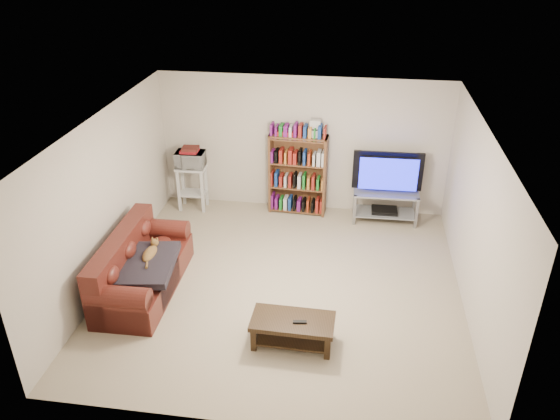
% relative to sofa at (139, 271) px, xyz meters
% --- Properties ---
extents(floor, '(5.00, 5.00, 0.00)m').
position_rel_sofa_xyz_m(floor, '(1.99, 0.37, -0.30)').
color(floor, tan).
rests_on(floor, ground).
extents(ceiling, '(5.00, 5.00, 0.00)m').
position_rel_sofa_xyz_m(ceiling, '(1.99, 0.37, 2.10)').
color(ceiling, white).
rests_on(ceiling, ground).
extents(wall_back, '(5.00, 0.00, 5.00)m').
position_rel_sofa_xyz_m(wall_back, '(1.99, 2.87, 0.90)').
color(wall_back, beige).
rests_on(wall_back, ground).
extents(wall_front, '(5.00, 0.00, 5.00)m').
position_rel_sofa_xyz_m(wall_front, '(1.99, -2.13, 0.90)').
color(wall_front, beige).
rests_on(wall_front, ground).
extents(wall_left, '(0.00, 5.00, 5.00)m').
position_rel_sofa_xyz_m(wall_left, '(-0.51, 0.37, 0.90)').
color(wall_left, beige).
rests_on(wall_left, ground).
extents(wall_right, '(0.00, 5.00, 5.00)m').
position_rel_sofa_xyz_m(wall_right, '(4.49, 0.37, 0.90)').
color(wall_right, beige).
rests_on(wall_right, ground).
extents(sofa, '(0.88, 1.98, 0.84)m').
position_rel_sofa_xyz_m(sofa, '(0.00, 0.00, 0.00)').
color(sofa, '#521C15').
rests_on(sofa, floor).
extents(blanket, '(0.86, 1.06, 0.18)m').
position_rel_sofa_xyz_m(blanket, '(0.18, -0.13, 0.20)').
color(blanket, black).
rests_on(blanket, sofa).
extents(cat, '(0.22, 0.54, 0.16)m').
position_rel_sofa_xyz_m(cat, '(0.18, 0.05, 0.26)').
color(cat, brown).
rests_on(cat, sofa).
extents(coffee_table, '(1.02, 0.53, 0.37)m').
position_rel_sofa_xyz_m(coffee_table, '(2.28, -0.83, -0.05)').
color(coffee_table, black).
rests_on(coffee_table, floor).
extents(remote, '(0.17, 0.07, 0.02)m').
position_rel_sofa_xyz_m(remote, '(2.37, -0.88, 0.08)').
color(remote, black).
rests_on(remote, coffee_table).
extents(tv_stand, '(1.11, 0.51, 0.55)m').
position_rel_sofa_xyz_m(tv_stand, '(3.47, 2.54, 0.07)').
color(tv_stand, '#999EA3').
rests_on(tv_stand, floor).
extents(television, '(1.18, 0.17, 0.68)m').
position_rel_sofa_xyz_m(television, '(3.47, 2.54, 0.59)').
color(television, black).
rests_on(television, tv_stand).
extents(dvd_player, '(0.44, 0.31, 0.06)m').
position_rel_sofa_xyz_m(dvd_player, '(3.47, 2.54, -0.11)').
color(dvd_player, black).
rests_on(dvd_player, tv_stand).
extents(bookshelf, '(1.02, 0.37, 1.44)m').
position_rel_sofa_xyz_m(bookshelf, '(1.94, 2.66, 0.44)').
color(bookshelf, brown).
rests_on(bookshelf, floor).
extents(shelf_clutter, '(0.74, 0.24, 0.28)m').
position_rel_sofa_xyz_m(shelf_clutter, '(2.03, 2.67, 1.24)').
color(shelf_clutter, silver).
rests_on(shelf_clutter, bookshelf).
extents(microwave_stand, '(0.52, 0.38, 0.81)m').
position_rel_sofa_xyz_m(microwave_stand, '(0.05, 2.52, 0.22)').
color(microwave_stand, silver).
rests_on(microwave_stand, floor).
extents(microwave, '(0.51, 0.36, 0.28)m').
position_rel_sofa_xyz_m(microwave, '(0.05, 2.52, 0.65)').
color(microwave, silver).
rests_on(microwave, microwave_stand).
extents(game_boxes, '(0.30, 0.27, 0.05)m').
position_rel_sofa_xyz_m(game_boxes, '(0.05, 2.52, 0.81)').
color(game_boxes, maroon).
rests_on(game_boxes, microwave).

